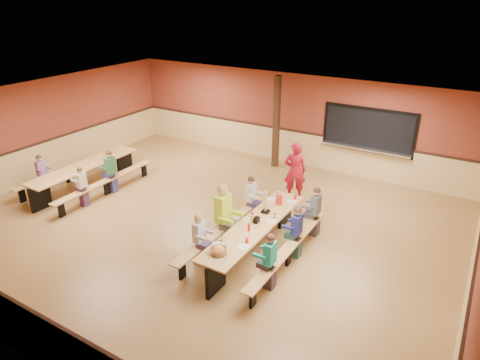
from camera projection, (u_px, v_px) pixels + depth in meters
The scene contains 23 objects.
ground at pixel (204, 223), 10.82m from camera, with size 12.00×12.00×0.00m, color olive.
room_envelope at pixel (203, 199), 10.54m from camera, with size 12.04×10.04×3.02m.
kitchen_pass_through at pixel (368, 132), 12.88m from camera, with size 2.78×0.28×1.38m.
structural_post at pixel (276, 123), 13.75m from camera, with size 0.18×0.18×3.00m, color black.
cafeteria_table_main at pixel (255, 233), 9.39m from camera, with size 1.91×3.70×0.74m.
cafeteria_table_second at pixel (85, 172), 12.54m from camera, with size 1.91×3.70×0.74m.
seated_child_white_left at pixel (199, 240), 9.02m from camera, with size 0.36×0.29×1.18m, color silver, non-canonical shape.
seated_adult_yellow at pixel (223, 215), 9.68m from camera, with size 0.51×0.41×1.49m, color #BCE225, non-canonical shape.
seated_child_grey_left at pixel (251, 199), 10.74m from camera, with size 0.36×0.30×1.20m, color silver, non-canonical shape.
seated_child_teal_right at pixel (270, 262), 8.28m from camera, with size 0.37×0.30×1.20m, color teal, non-canonical shape.
seated_child_navy_right at pixel (297, 233), 9.26m from camera, with size 0.37×0.30×1.20m, color navy, non-canonical shape.
seated_child_char_right at pixel (315, 212), 10.10m from camera, with size 0.38×0.31×1.22m, color #4A4E54, non-canonical shape.
seated_child_purple_sec at pixel (42, 174), 12.25m from camera, with size 0.34×0.28×1.14m, color #8E5890, non-canonical shape.
seated_child_green_sec at pixel (111, 172), 12.30m from camera, with size 0.39×0.32×1.24m, color #2C633B, non-canonical shape.
seated_child_tan_sec at pixel (82, 187), 11.51m from camera, with size 0.32×0.26×1.11m, color beige, non-canonical shape.
standing_woman at pixel (295, 171), 11.79m from camera, with size 0.61×0.40×1.67m, color #A21221.
punch_pitcher at pixel (279, 200), 10.15m from camera, with size 0.16×0.16×0.22m, color red.
chip_bowl at pixel (219, 250), 8.25m from camera, with size 0.32×0.32×0.15m, color orange, non-canonical shape.
napkin_dispenser at pixel (256, 220), 9.36m from camera, with size 0.10×0.14×0.13m, color black.
condiment_mustard at pixel (251, 219), 9.37m from camera, with size 0.06×0.06×0.17m, color yellow.
condiment_ketchup at pixel (249, 227), 9.03m from camera, with size 0.06×0.06×0.17m, color #B2140F.
table_paddle at pixel (266, 207), 9.75m from camera, with size 0.16×0.16×0.56m.
place_settings at pixel (255, 222), 9.28m from camera, with size 0.65×3.30×0.11m, color beige, non-canonical shape.
Camera 1 is at (5.64, -7.61, 5.42)m, focal length 32.00 mm.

